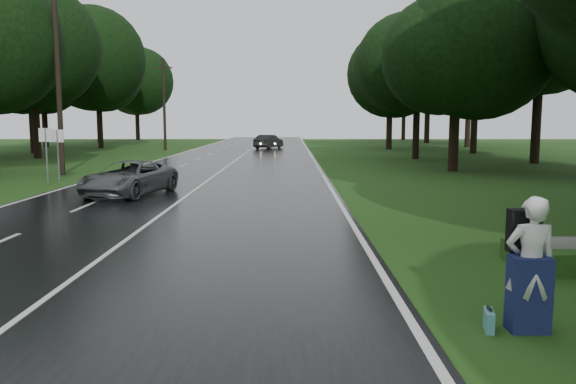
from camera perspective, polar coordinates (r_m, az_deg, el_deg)
The scene contains 17 objects.
ground at distance 12.08m, azimuth -19.46°, elevation -7.32°, with size 160.00×160.00×0.00m, color #204615.
road at distance 31.40m, azimuth -7.18°, elevation 1.85°, with size 12.00×140.00×0.04m, color black.
lane_center at distance 31.39m, azimuth -7.18°, elevation 1.89°, with size 0.12×140.00×0.01m, color silver.
grey_car at distance 22.90m, azimuth -15.86°, elevation 1.37°, with size 2.23×4.83×1.34m, color #484C4D.
far_car at distance 58.87m, azimuth -1.98°, elevation 5.13°, with size 1.54×4.41×1.45m, color black.
hitchhiker at distance 8.60m, azimuth 23.36°, elevation -7.20°, with size 0.70×0.63×1.93m.
suitcase at distance 8.62m, azimuth 19.75°, elevation -12.19°, with size 0.12×0.41×0.29m, color teal.
culvert at distance 12.78m, azimuth 26.64°, elevation -6.89°, with size 0.63×0.63×1.27m, color slate.
utility_pole_mid at distance 33.31m, azimuth -21.91°, elevation 1.65°, with size 1.80×0.28×10.89m, color black, non-canonical shape.
utility_pole_far at distance 57.82m, azimuth -12.35°, elevation 4.17°, with size 1.80×0.28×9.05m, color black, non-canonical shape.
road_sign_a at distance 28.30m, azimuth -23.19°, elevation 0.69°, with size 0.63×0.10×2.62m, color white, non-canonical shape.
road_sign_b at distance 29.47m, azimuth -22.21°, elevation 0.97°, with size 0.61×0.10×2.52m, color white, non-canonical shape.
tree_left_e at distance 48.45m, azimuth -24.08°, elevation 3.14°, with size 9.60×9.60×15.00m, color black, non-canonical shape.
tree_left_f at distance 63.92m, azimuth -18.46°, elevation 4.25°, with size 10.25×10.25×16.02m, color black, non-canonical shape.
tree_right_d at distance 34.52m, azimuth 16.39°, elevation 2.06°, with size 7.79×7.79×12.17m, color black, non-canonical shape.
tree_right_e at distance 44.85m, azimuth 12.82°, elevation 3.31°, with size 8.38×8.38×13.09m, color black, non-canonical shape.
tree_right_f at distance 59.60m, azimuth 10.20°, elevation 4.31°, with size 8.40×8.40×13.12m, color black, non-canonical shape.
Camera 1 is at (4.03, -11.00, 2.95)m, focal length 34.97 mm.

